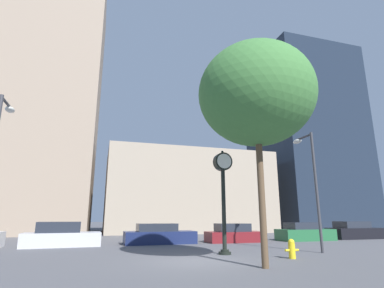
# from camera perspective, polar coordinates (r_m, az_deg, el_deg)

# --- Properties ---
(ground_plane) EXTENTS (200.00, 200.00, 0.00)m
(ground_plane) POSITION_cam_1_polar(r_m,az_deg,el_deg) (12.57, 1.26, -21.44)
(ground_plane) COLOR #515156
(building_tall_tower) EXTENTS (12.61, 12.00, 29.41)m
(building_tall_tower) POSITION_cam_1_polar(r_m,az_deg,el_deg) (38.85, -26.79, 7.40)
(building_tall_tower) COLOR gray
(building_tall_tower) RESTS_ON ground_plane
(building_storefront_row) EXTENTS (18.78, 12.00, 9.07)m
(building_storefront_row) POSITION_cam_1_polar(r_m,az_deg,el_deg) (37.28, -1.40, -9.34)
(building_storefront_row) COLOR gray
(building_storefront_row) RESTS_ON ground_plane
(building_glass_modern) EXTENTS (12.80, 12.00, 25.53)m
(building_glass_modern) POSITION_cam_1_polar(r_m,az_deg,el_deg) (46.84, 20.68, 0.86)
(building_glass_modern) COLOR #1E2838
(building_glass_modern) RESTS_ON ground_plane
(street_clock) EXTENTS (0.89, 0.58, 4.92)m
(street_clock) POSITION_cam_1_polar(r_m,az_deg,el_deg) (14.81, 5.95, -7.36)
(street_clock) COLOR black
(street_clock) RESTS_ON ground_plane
(car_silver) EXTENTS (4.40, 2.03, 1.41)m
(car_silver) POSITION_cam_1_polar(r_m,az_deg,el_deg) (19.96, -23.62, -15.78)
(car_silver) COLOR #BCBCC1
(car_silver) RESTS_ON ground_plane
(car_navy) EXTENTS (4.60, 1.83, 1.28)m
(car_navy) POSITION_cam_1_polar(r_m,az_deg,el_deg) (20.40, -6.26, -16.87)
(car_navy) COLOR #19234C
(car_navy) RESTS_ON ground_plane
(car_maroon) EXTENTS (4.02, 1.73, 1.25)m
(car_maroon) POSITION_cam_1_polar(r_m,az_deg,el_deg) (21.80, 8.09, -16.66)
(car_maroon) COLOR maroon
(car_maroon) RESTS_ON ground_plane
(car_green) EXTENTS (4.15, 1.79, 1.30)m
(car_green) POSITION_cam_1_polar(r_m,az_deg,el_deg) (24.54, 20.66, -15.53)
(car_green) COLOR #236038
(car_green) RESTS_ON ground_plane
(car_black) EXTENTS (4.29, 1.83, 1.35)m
(car_black) POSITION_cam_1_polar(r_m,az_deg,el_deg) (28.08, 28.47, -14.41)
(car_black) COLOR black
(car_black) RESTS_ON ground_plane
(fire_hydrant_near) EXTENTS (0.63, 0.28, 0.79)m
(fire_hydrant_near) POSITION_cam_1_polar(r_m,az_deg,el_deg) (13.91, 18.47, -18.37)
(fire_hydrant_near) COLOR yellow
(fire_hydrant_near) RESTS_ON ground_plane
(street_lamp_right) EXTENTS (0.36, 1.57, 6.03)m
(street_lamp_right) POSITION_cam_1_polar(r_m,az_deg,el_deg) (16.92, 21.51, -4.78)
(street_lamp_right) COLOR #38383D
(street_lamp_right) RESTS_ON ground_plane
(bare_tree) EXTENTS (4.46, 4.46, 8.31)m
(bare_tree) POSITION_cam_1_polar(r_m,az_deg,el_deg) (11.99, 12.11, 9.15)
(bare_tree) COLOR brown
(bare_tree) RESTS_ON ground_plane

